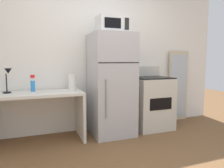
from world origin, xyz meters
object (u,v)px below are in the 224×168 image
desk_lamp (8,76)px  refrigerator (111,85)px  microwave (112,25)px  paper_towel_roll (72,82)px  leaning_mirror (178,86)px  spray_bottle (33,85)px  desk (38,107)px  oven_range (151,102)px

desk_lamp → refrigerator: size_ratio=0.22×
desk_lamp → microwave: (1.52, -0.12, 0.78)m
paper_towel_roll → microwave: microwave is taller
leaning_mirror → desk_lamp: bearing=-176.5°
desk_lamp → spray_bottle: size_ratio=1.42×
desk → spray_bottle: 0.34m
paper_towel_roll → microwave: bearing=-13.3°
spray_bottle → oven_range: 2.01m
desk → oven_range: (1.91, 0.00, -0.07)m
oven_range → leaning_mirror: leaning_mirror is taller
desk → desk_lamp: size_ratio=3.65×
refrigerator → microwave: 0.95m
spray_bottle → leaning_mirror: 2.76m
desk_lamp → microwave: bearing=-4.5°
refrigerator → paper_towel_roll: bearing=168.6°
desk_lamp → refrigerator: 1.54m
microwave → oven_range: (0.78, 0.05, -1.30)m
desk_lamp → oven_range: bearing=-1.6°
paper_towel_roll → spray_bottle: 0.59m
desk_lamp → paper_towel_roll: size_ratio=1.47×
desk → desk_lamp: desk_lamp is taller
refrigerator → oven_range: 0.85m
desk → oven_range: bearing=0.1°
desk → microwave: microwave is taller
oven_range → desk: bearing=-179.9°
microwave → leaning_mirror: microwave is taller
leaning_mirror → microwave: bearing=-168.7°
desk → leaning_mirror: 2.71m
paper_towel_roll → refrigerator: refrigerator is taller
paper_towel_roll → spray_bottle: bearing=177.5°
spray_bottle → desk: bearing=-63.3°
spray_bottle → refrigerator: 1.21m
desk → paper_towel_roll: paper_towel_roll is taller
desk_lamp → paper_towel_roll: (0.91, 0.03, -0.12)m
paper_towel_roll → desk: bearing=-169.7°
desk → microwave: 1.68m
leaning_mirror → desk: bearing=-174.5°
spray_bottle → leaning_mirror: size_ratio=0.18×
desk_lamp → microwave: 1.72m
desk → paper_towel_roll: (0.52, 0.09, 0.34)m
leaning_mirror → refrigerator: bearing=-169.5°
spray_bottle → oven_range: size_ratio=0.23×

